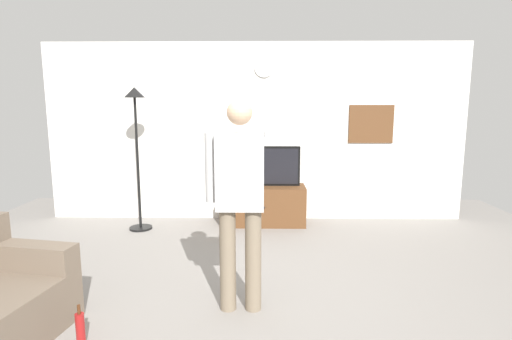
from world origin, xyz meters
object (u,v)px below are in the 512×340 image
(wall_clock, at_px, (264,68))
(framed_picture, at_px, (371,124))
(television, at_px, (264,166))
(beverage_bottle, at_px, (80,329))
(tv_stand, at_px, (264,205))
(person_standing_nearer_lamp, at_px, (240,194))
(floor_lamp, at_px, (136,129))

(wall_clock, relative_size, framed_picture, 0.43)
(framed_picture, bearing_deg, television, -171.30)
(television, xyz_separation_m, beverage_bottle, (-1.37, -3.15, -0.74))
(tv_stand, bearing_deg, wall_clock, 90.00)
(framed_picture, bearing_deg, person_standing_nearer_lamp, -122.95)
(tv_stand, relative_size, television, 1.15)
(wall_clock, height_order, framed_picture, wall_clock)
(tv_stand, bearing_deg, beverage_bottle, -113.76)
(tv_stand, height_order, television, television)
(framed_picture, bearing_deg, floor_lamp, -170.29)
(person_standing_nearer_lamp, bearing_deg, beverage_bottle, -153.69)
(person_standing_nearer_lamp, bearing_deg, tv_stand, 85.33)
(television, distance_m, framed_picture, 1.75)
(framed_picture, bearing_deg, wall_clock, -179.82)
(television, relative_size, beverage_bottle, 3.33)
(television, distance_m, floor_lamp, 1.89)
(wall_clock, distance_m, framed_picture, 1.83)
(person_standing_nearer_lamp, bearing_deg, framed_picture, 57.05)
(wall_clock, height_order, person_standing_nearer_lamp, wall_clock)
(tv_stand, distance_m, framed_picture, 2.04)
(tv_stand, relative_size, framed_picture, 1.83)
(framed_picture, relative_size, person_standing_nearer_lamp, 0.37)
(television, distance_m, wall_clock, 1.47)
(tv_stand, relative_size, beverage_bottle, 3.81)
(floor_lamp, bearing_deg, television, 10.62)
(wall_clock, relative_size, beverage_bottle, 0.89)
(wall_clock, relative_size, floor_lamp, 0.14)
(floor_lamp, bearing_deg, tv_stand, 9.17)
(framed_picture, distance_m, beverage_bottle, 4.72)
(television, bearing_deg, floor_lamp, -169.38)
(television, relative_size, wall_clock, 3.74)
(tv_stand, height_order, beverage_bottle, tv_stand)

